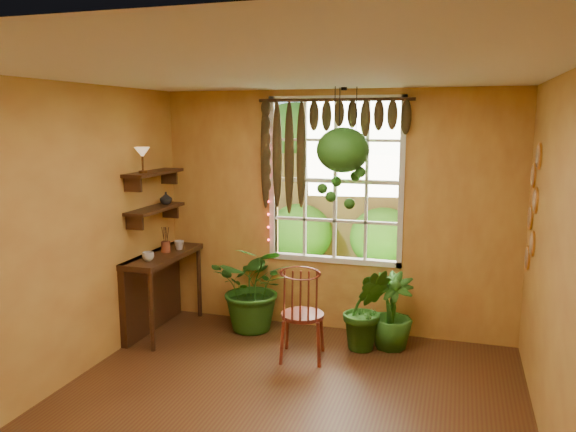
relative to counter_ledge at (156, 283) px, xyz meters
name	(u,v)px	position (x,y,z in m)	size (l,w,h in m)	color
floor	(269,428)	(1.91, -1.60, -0.55)	(4.50, 4.50, 0.00)	#503116
ceiling	(267,72)	(1.91, -1.60, 2.15)	(4.50, 4.50, 0.00)	white
wall_back	(334,212)	(1.91, 0.65, 0.80)	(4.00, 4.00, 0.00)	gold
wall_left	(44,242)	(-0.09, -1.60, 0.80)	(4.50, 4.50, 0.00)	gold
wall_right	(566,283)	(3.91, -1.60, 0.80)	(4.50, 4.50, 0.00)	gold
window	(335,181)	(1.91, 0.68, 1.15)	(1.52, 0.10, 1.86)	white
valance_vine	(326,129)	(1.82, 0.56, 1.73)	(1.70, 0.12, 1.10)	#3E1F11
string_lights	(268,175)	(1.15, 0.59, 1.20)	(0.03, 0.03, 1.54)	#FF2633
wall_plates	(532,209)	(3.89, 0.19, 1.00)	(0.04, 0.32, 1.10)	#FDF0CF
counter_ledge	(156,283)	(0.00, 0.00, 0.00)	(0.40, 1.20, 0.90)	#3E1F11
shelf_lower	(155,209)	(0.03, 0.00, 0.85)	(0.25, 0.90, 0.04)	#3E1F11
shelf_upper	(154,173)	(0.03, 0.00, 1.25)	(0.25, 0.90, 0.04)	#3E1F11
backyard	(400,178)	(2.15, 5.27, 0.73)	(14.00, 10.00, 12.00)	#215C1A
windsor_chair	(302,327)	(1.80, -0.29, -0.22)	(0.49, 0.51, 1.15)	maroon
potted_plant_left	(255,287)	(1.08, 0.33, -0.04)	(0.91, 0.79, 1.01)	#224F15
potted_plant_mid	(366,309)	(2.37, 0.14, -0.11)	(0.48, 0.39, 0.88)	#224F15
potted_plant_right	(391,311)	(2.61, 0.27, -0.15)	(0.45, 0.45, 0.80)	#224F15
hanging_basket	(343,157)	(2.06, 0.32, 1.44)	(0.55, 0.55, 1.25)	black
cup_a	(148,256)	(0.13, -0.34, 0.40)	(0.12, 0.12, 0.10)	silver
cup_b	(179,245)	(0.19, 0.23, 0.40)	(0.11, 0.11, 0.10)	beige
brush_jar	(166,240)	(0.11, 0.07, 0.49)	(0.10, 0.10, 0.37)	brown
shelf_vase	(166,198)	(0.04, 0.23, 0.94)	(0.14, 0.14, 0.14)	#B2AD99
tiffany_lamp	(142,154)	(0.05, -0.24, 1.47)	(0.16, 0.16, 0.27)	#543418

